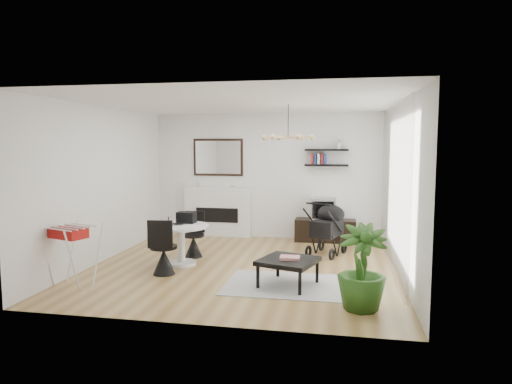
% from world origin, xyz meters
% --- Properties ---
extents(floor, '(5.00, 5.00, 0.00)m').
position_xyz_m(floor, '(0.00, 0.00, 0.00)').
color(floor, olive).
rests_on(floor, ground).
extents(ceiling, '(5.00, 5.00, 0.00)m').
position_xyz_m(ceiling, '(0.00, 0.00, 2.70)').
color(ceiling, white).
rests_on(ceiling, wall_back).
extents(wall_back, '(5.00, 0.00, 5.00)m').
position_xyz_m(wall_back, '(0.00, 2.50, 1.35)').
color(wall_back, white).
rests_on(wall_back, floor).
extents(wall_left, '(0.00, 5.00, 5.00)m').
position_xyz_m(wall_left, '(-2.50, 0.00, 1.35)').
color(wall_left, white).
rests_on(wall_left, floor).
extents(wall_right, '(0.00, 5.00, 5.00)m').
position_xyz_m(wall_right, '(2.50, 0.00, 1.35)').
color(wall_right, white).
rests_on(wall_right, floor).
extents(sheer_curtain, '(0.04, 3.60, 2.60)m').
position_xyz_m(sheer_curtain, '(2.40, 0.20, 1.35)').
color(sheer_curtain, white).
rests_on(sheer_curtain, wall_right).
extents(fireplace, '(1.50, 0.17, 2.16)m').
position_xyz_m(fireplace, '(-1.10, 2.42, 0.69)').
color(fireplace, white).
rests_on(fireplace, floor).
extents(shelf_lower, '(0.90, 0.25, 0.04)m').
position_xyz_m(shelf_lower, '(1.27, 2.37, 1.60)').
color(shelf_lower, black).
rests_on(shelf_lower, wall_back).
extents(shelf_upper, '(0.90, 0.25, 0.04)m').
position_xyz_m(shelf_upper, '(1.27, 2.37, 1.92)').
color(shelf_upper, black).
rests_on(shelf_upper, wall_back).
extents(pendant_lamp, '(0.90, 0.90, 0.10)m').
position_xyz_m(pendant_lamp, '(0.70, 0.30, 2.15)').
color(pendant_lamp, tan).
rests_on(pendant_lamp, ceiling).
extents(tv_console, '(1.25, 0.44, 0.47)m').
position_xyz_m(tv_console, '(1.27, 2.27, 0.23)').
color(tv_console, black).
rests_on(tv_console, floor).
extents(crt_tv, '(0.52, 0.45, 0.45)m').
position_xyz_m(crt_tv, '(1.23, 2.27, 0.69)').
color(crt_tv, '#A9A9AB').
rests_on(crt_tv, tv_console).
extents(dining_table, '(0.93, 0.93, 0.68)m').
position_xyz_m(dining_table, '(-1.06, -0.07, 0.45)').
color(dining_table, white).
rests_on(dining_table, floor).
extents(laptop, '(0.35, 0.26, 0.03)m').
position_xyz_m(laptop, '(-1.16, -0.11, 0.70)').
color(laptop, black).
rests_on(laptop, dining_table).
extents(black_bag, '(0.33, 0.22, 0.19)m').
position_xyz_m(black_bag, '(-1.04, 0.16, 0.78)').
color(black_bag, black).
rests_on(black_bag, dining_table).
extents(newspaper, '(0.34, 0.29, 0.01)m').
position_xyz_m(newspaper, '(-0.86, -0.21, 0.69)').
color(newspaper, white).
rests_on(newspaper, dining_table).
extents(drinking_glass, '(0.06, 0.06, 0.11)m').
position_xyz_m(drinking_glass, '(-1.33, 0.11, 0.74)').
color(drinking_glass, white).
rests_on(drinking_glass, dining_table).
extents(chair_far, '(0.39, 0.41, 0.82)m').
position_xyz_m(chair_far, '(-1.03, 0.50, 0.26)').
color(chair_far, black).
rests_on(chair_far, floor).
extents(chair_near, '(0.43, 0.45, 0.89)m').
position_xyz_m(chair_near, '(-1.13, -0.67, 0.28)').
color(chair_near, black).
rests_on(chair_near, floor).
extents(drying_rack, '(0.74, 0.72, 0.89)m').
position_xyz_m(drying_rack, '(-2.18, -1.49, 0.47)').
color(drying_rack, white).
rests_on(drying_rack, floor).
extents(stroller, '(0.77, 0.94, 1.02)m').
position_xyz_m(stroller, '(1.36, 1.15, 0.44)').
color(stroller, black).
rests_on(stroller, floor).
extents(rug, '(1.77, 1.28, 0.01)m').
position_xyz_m(rug, '(0.83, -0.86, 0.01)').
color(rug, '#999999').
rests_on(rug, floor).
extents(coffee_table, '(0.95, 0.95, 0.39)m').
position_xyz_m(coffee_table, '(0.85, -0.89, 0.35)').
color(coffee_table, black).
rests_on(coffee_table, rug).
extents(magazines, '(0.28, 0.22, 0.04)m').
position_xyz_m(magazines, '(0.88, -0.90, 0.42)').
color(magazines, red).
rests_on(magazines, coffee_table).
extents(potted_plant, '(0.63, 0.63, 1.06)m').
position_xyz_m(potted_plant, '(1.85, -1.66, 0.53)').
color(potted_plant, '#275317').
rests_on(potted_plant, floor).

